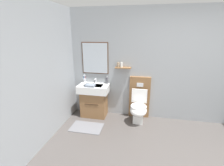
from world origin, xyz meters
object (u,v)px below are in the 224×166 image
Objects in this scene: vanity_sink_left at (94,99)px; toilet at (139,105)px; soap_dispenser at (107,80)px; folded_hand_towel at (90,86)px; toothbrush_cup at (85,80)px.

vanity_sink_left is 1.07m from toilet.
soap_dispenser is at bearing 167.75° from toilet.
folded_hand_towel is (-1.11, -0.12, 0.43)m from toilet.
toilet is 5.18× the size of soap_dispenser.
toilet reaches higher than toothbrush_cup.
folded_hand_towel is (-0.04, -0.13, 0.39)m from vanity_sink_left.
folded_hand_towel is at bearing -173.97° from toilet.
vanity_sink_left is 0.41m from folded_hand_towel.
soap_dispenser reaches higher than vanity_sink_left.
vanity_sink_left is 3.58× the size of folded_hand_towel.
soap_dispenser is (-0.79, 0.17, 0.49)m from toilet.
folded_hand_towel is (-0.33, -0.29, -0.06)m from soap_dispenser.
soap_dispenser is 0.44m from folded_hand_towel.
toothbrush_cup is 0.89× the size of folded_hand_towel.
folded_hand_towel is at bearing -49.79° from toothbrush_cup.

